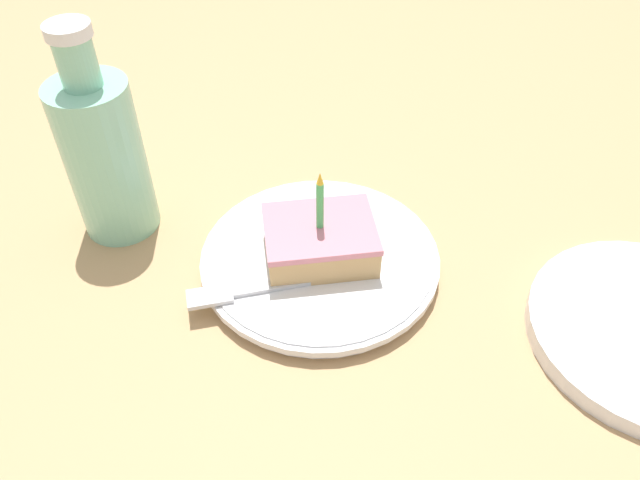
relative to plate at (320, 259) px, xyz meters
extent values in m
cube|color=tan|center=(-0.01, -0.01, -0.03)|extent=(2.40, 2.40, 0.04)
cylinder|color=silver|center=(0.00, 0.00, 0.00)|extent=(0.24, 0.24, 0.02)
cylinder|color=silver|center=(0.00, 0.00, 0.00)|extent=(0.25, 0.25, 0.01)
cube|color=tan|center=(0.00, 0.00, 0.03)|extent=(0.09, 0.11, 0.03)
cube|color=#D17A8C|center=(0.00, 0.00, 0.05)|extent=(0.09, 0.11, 0.01)
cylinder|color=#4CBF66|center=(0.00, 0.00, 0.08)|extent=(0.01, 0.01, 0.06)
cone|color=yellow|center=(0.00, 0.00, 0.11)|extent=(0.01, 0.01, 0.01)
cube|color=silver|center=(-0.04, 0.02, 0.01)|extent=(0.02, 0.15, 0.00)
cube|color=silver|center=(-0.05, 0.12, 0.01)|extent=(0.03, 0.05, 0.00)
cylinder|color=#8CD1B2|center=(0.10, 0.22, 0.08)|extent=(0.08, 0.08, 0.18)
cylinder|color=#8CD1B2|center=(0.10, 0.22, 0.19)|extent=(0.04, 0.04, 0.05)
cylinder|color=white|center=(0.10, 0.22, 0.22)|extent=(0.04, 0.04, 0.01)
camera|label=1|loc=(-0.46, 0.06, 0.48)|focal=35.00mm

